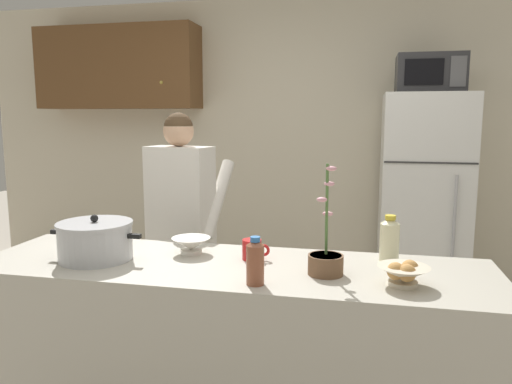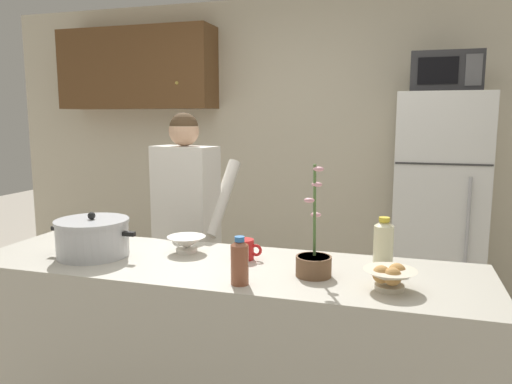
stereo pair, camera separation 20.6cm
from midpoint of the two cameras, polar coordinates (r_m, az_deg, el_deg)
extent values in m
cube|color=beige|center=(4.40, 3.57, 5.05)|extent=(6.00, 0.12, 2.60)
cube|color=brown|center=(4.72, -16.99, 13.64)|extent=(1.47, 0.34, 0.72)
sphere|color=gold|center=(4.34, -12.36, 12.37)|extent=(0.03, 0.03, 0.03)
cube|color=#BCB7A8|center=(2.42, -5.54, -18.88)|extent=(2.35, 0.68, 0.92)
cube|color=white|center=(3.97, 17.41, -1.88)|extent=(0.64, 0.64, 1.76)
cube|color=#333333|center=(3.60, 18.12, 3.25)|extent=(0.63, 0.01, 0.01)
cylinder|color=#B2B2B7|center=(3.66, 20.56, -4.30)|extent=(0.02, 0.02, 0.79)
cube|color=#2D2D30|center=(3.90, 18.13, 12.94)|extent=(0.48, 0.36, 0.28)
cube|color=black|center=(3.71, 17.47, 13.21)|extent=(0.26, 0.01, 0.18)
cube|color=#59595B|center=(3.73, 21.04, 13.00)|extent=(0.11, 0.01, 0.21)
cylinder|color=#33384C|center=(3.26, -9.31, -12.78)|extent=(0.11, 0.11, 0.78)
cylinder|color=#33384C|center=(3.34, -11.40, -12.33)|extent=(0.11, 0.11, 0.78)
cube|color=white|center=(3.12, -10.72, -0.46)|extent=(0.44, 0.28, 0.62)
sphere|color=#D8A884|center=(3.08, -10.94, 6.98)|extent=(0.19, 0.19, 0.19)
sphere|color=#4C3823|center=(3.08, -10.95, 7.42)|extent=(0.18, 0.18, 0.18)
cylinder|color=white|center=(3.11, -6.37, -0.76)|extent=(0.15, 0.38, 0.48)
cylinder|color=white|center=(3.33, -12.40, -0.27)|extent=(0.15, 0.38, 0.48)
cylinder|color=silver|center=(2.45, -20.52, -5.54)|extent=(0.34, 0.34, 0.16)
cylinder|color=silver|center=(2.43, -20.63, -3.51)|extent=(0.35, 0.35, 0.02)
sphere|color=black|center=(2.42, -20.67, -2.91)|extent=(0.04, 0.04, 0.04)
cube|color=black|center=(2.55, -24.33, -4.27)|extent=(0.06, 0.02, 0.02)
cube|color=black|center=(2.34, -16.47, -4.98)|extent=(0.06, 0.02, 0.02)
cylinder|color=red|center=(2.30, -3.07, -6.73)|extent=(0.09, 0.09, 0.10)
torus|color=red|center=(2.29, -1.69, -6.81)|extent=(0.06, 0.01, 0.06)
cylinder|color=beige|center=(2.02, 13.93, -10.33)|extent=(0.11, 0.11, 0.02)
cone|color=beige|center=(2.01, 13.97, -9.25)|extent=(0.21, 0.21, 0.06)
sphere|color=tan|center=(1.98, 13.10, -9.00)|extent=(0.07, 0.07, 0.07)
sphere|color=tan|center=(2.03, 14.70, -8.65)|extent=(0.07, 0.07, 0.07)
sphere|color=tan|center=(1.97, 14.31, -9.17)|extent=(0.07, 0.07, 0.07)
cylinder|color=white|center=(2.44, -9.97, -6.88)|extent=(0.10, 0.10, 0.02)
cone|color=white|center=(2.43, -10.00, -5.97)|extent=(0.19, 0.19, 0.06)
cylinder|color=brown|center=(1.96, -3.14, -8.52)|extent=(0.07, 0.07, 0.16)
cone|color=brown|center=(1.94, -3.16, -5.90)|extent=(0.07, 0.07, 0.02)
cylinder|color=#3372BF|center=(1.93, -3.16, -5.54)|extent=(0.04, 0.04, 0.02)
cylinder|color=beige|center=(2.31, 12.82, -5.80)|extent=(0.09, 0.09, 0.18)
cone|color=beige|center=(2.29, 12.91, -3.30)|extent=(0.09, 0.09, 0.03)
cylinder|color=gold|center=(2.29, 12.92, -2.92)|extent=(0.05, 0.05, 0.02)
cylinder|color=brown|center=(2.10, 5.30, -8.46)|extent=(0.15, 0.15, 0.09)
cylinder|color=#38281E|center=(2.09, 5.31, -7.45)|extent=(0.14, 0.14, 0.01)
cylinder|color=#4C7238|center=(2.04, 5.39, -2.10)|extent=(0.01, 0.04, 0.39)
ellipsoid|color=pink|center=(2.06, 5.53, -2.56)|extent=(0.04, 0.03, 0.02)
ellipsoid|color=pink|center=(2.02, 4.80, -0.90)|extent=(0.04, 0.03, 0.02)
ellipsoid|color=pink|center=(2.02, 5.65, 0.95)|extent=(0.04, 0.03, 0.02)
ellipsoid|color=pink|center=(2.00, 5.86, 2.73)|extent=(0.04, 0.03, 0.02)
camera|label=1|loc=(0.10, -92.18, -0.34)|focal=34.34mm
camera|label=2|loc=(0.10, 87.82, 0.34)|focal=34.34mm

